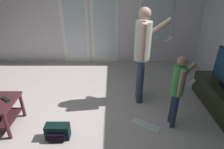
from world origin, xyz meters
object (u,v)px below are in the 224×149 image
(person_child, at_px, (177,87))
(tv_stand, at_px, (222,99))
(loose_keyboard, at_px, (145,125))
(tv_remote_black, at_px, (5,99))
(person_adult, at_px, (142,49))
(backpack, at_px, (57,132))

(person_child, bearing_deg, tv_stand, 22.33)
(loose_keyboard, bearing_deg, tv_remote_black, 179.05)
(person_adult, distance_m, person_child, 0.87)
(person_adult, distance_m, loose_keyboard, 1.23)
(person_adult, relative_size, person_child, 1.46)
(person_adult, relative_size, tv_remote_black, 9.83)
(tv_stand, bearing_deg, person_adult, 168.33)
(tv_stand, xyz_separation_m, backpack, (-2.68, -0.69, -0.09))
(backpack, relative_size, tv_remote_black, 1.99)
(person_adult, height_order, person_child, person_adult)
(tv_stand, distance_m, person_child, 1.15)
(tv_stand, height_order, person_child, person_child)
(tv_stand, xyz_separation_m, person_child, (-0.97, -0.40, 0.48))
(tv_stand, relative_size, loose_keyboard, 3.09)
(tv_remote_black, bearing_deg, tv_stand, 41.19)
(person_child, distance_m, backpack, 1.83)
(tv_stand, distance_m, tv_remote_black, 3.50)
(backpack, bearing_deg, person_adult, 37.12)
(person_child, height_order, loose_keyboard, person_child)
(person_child, relative_size, tv_remote_black, 6.72)
(tv_stand, bearing_deg, tv_remote_black, -173.38)
(backpack, relative_size, loose_keyboard, 0.77)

